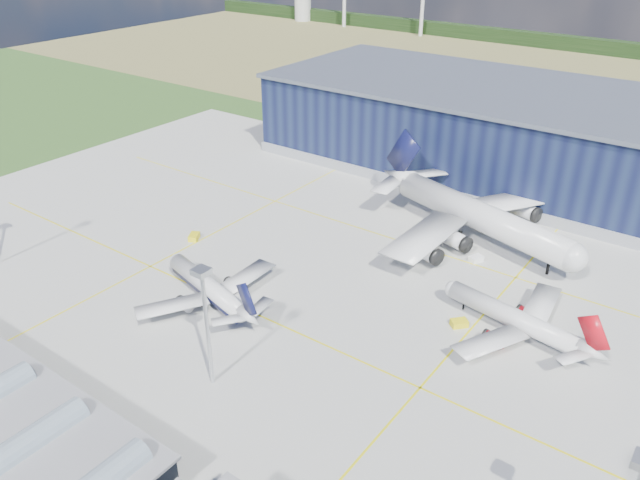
{
  "coord_description": "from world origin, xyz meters",
  "views": [
    {
      "loc": [
        74.94,
        -87.05,
        73.09
      ],
      "look_at": [
        0.97,
        14.12,
        6.33
      ],
      "focal_mm": 35.0,
      "sensor_mm": 36.0,
      "label": 1
    }
  ],
  "objects": [
    {
      "name": "ground",
      "position": [
        0.0,
        0.0,
        0.0
      ],
      "size": [
        600.0,
        600.0,
        0.0
      ],
      "primitive_type": "plane",
      "color": "#2C4A1B",
      "rests_on": "ground"
    },
    {
      "name": "apron",
      "position": [
        0.0,
        10.0,
        0.03
      ],
      "size": [
        220.0,
        160.0,
        0.08
      ],
      "color": "#AAAAA5",
      "rests_on": "ground"
    },
    {
      "name": "farmland",
      "position": [
        0.0,
        220.0,
        0.0
      ],
      "size": [
        600.0,
        220.0,
        0.01
      ],
      "primitive_type": "cube",
      "color": "olive",
      "rests_on": "ground"
    },
    {
      "name": "treeline",
      "position": [
        0.0,
        300.0,
        4.0
      ],
      "size": [
        600.0,
        8.0,
        8.0
      ],
      "primitive_type": "cube",
      "color": "black",
      "rests_on": "ground"
    },
    {
      "name": "hangar",
      "position": [
        2.81,
        94.8,
        11.62
      ],
      "size": [
        145.0,
        62.0,
        26.1
      ],
      "color": "#0F1434",
      "rests_on": "ground"
    },
    {
      "name": "light_mast_center",
      "position": [
        10.0,
        -30.0,
        15.43
      ],
      "size": [
        2.6,
        2.6,
        23.0
      ],
      "color": "silver",
      "rests_on": "ground"
    },
    {
      "name": "airliner_navy",
      "position": [
        -8.85,
        -12.0,
        5.52
      ],
      "size": [
        41.01,
        40.48,
        11.05
      ],
      "primitive_type": null,
      "rotation": [
        0.0,
        0.0,
        2.89
      ],
      "color": "silver",
      "rests_on": "ground"
    },
    {
      "name": "airliner_red",
      "position": [
        46.53,
        14.53,
        5.68
      ],
      "size": [
        40.31,
        39.7,
        11.35
      ],
      "primitive_type": null,
      "rotation": [
        0.0,
        0.0,
        2.96
      ],
      "color": "silver",
      "rests_on": "ground"
    },
    {
      "name": "airliner_widebody",
      "position": [
        25.95,
        46.44,
        10.44
      ],
      "size": [
        79.53,
        78.6,
        20.88
      ],
      "primitive_type": null,
      "rotation": [
        0.0,
        0.0,
        -0.3
      ],
      "color": "silver",
      "rests_on": "ground"
    },
    {
      "name": "gse_tug_a",
      "position": [
        -31.63,
        5.42,
        0.74
      ],
      "size": [
        3.62,
        4.13,
        1.47
      ],
      "primitive_type": "cube",
      "rotation": [
        0.0,
        0.0,
        0.52
      ],
      "color": "yellow",
      "rests_on": "ground"
    },
    {
      "name": "gse_tug_b",
      "position": [
        37.61,
        10.64,
        0.7
      ],
      "size": [
        3.75,
        3.86,
        1.4
      ],
      "primitive_type": "cube",
      "rotation": [
        0.0,
        0.0,
        -0.72
      ],
      "color": "yellow",
      "rests_on": "ground"
    },
    {
      "name": "gse_van_a",
      "position": [
        -3.72,
        -9.33,
        1.09
      ],
      "size": [
        5.43,
        3.89,
        2.17
      ],
      "primitive_type": "cube",
      "rotation": [
        0.0,
        0.0,
        1.18
      ],
      "color": "white",
      "rests_on": "ground"
    },
    {
      "name": "gse_cart_a",
      "position": [
        29.73,
        36.7,
        0.68
      ],
      "size": [
        3.16,
        3.71,
        1.36
      ],
      "primitive_type": "cube",
      "rotation": [
        0.0,
        0.0,
        -0.4
      ],
      "color": "white",
      "rests_on": "ground"
    },
    {
      "name": "gse_tug_c",
      "position": [
        27.4,
        62.0,
        0.61
      ],
      "size": [
        2.31,
        3.11,
        1.22
      ],
      "primitive_type": "cube",
      "rotation": [
        0.0,
        0.0,
        0.22
      ],
      "color": "yellow",
      "rests_on": "ground"
    },
    {
      "name": "gse_cart_b",
      "position": [
        -0.74,
        62.0,
        0.6
      ],
      "size": [
        3.16,
        3.29,
        1.19
      ],
      "primitive_type": "cube",
      "rotation": [
        0.0,
        0.0,
        0.69
      ],
      "color": "white",
      "rests_on": "ground"
    },
    {
      "name": "car_a",
      "position": [
        8.85,
        -48.0,
        0.65
      ],
      "size": [
        4.09,
        2.43,
        1.31
      ],
      "primitive_type": "imported",
      "rotation": [
        0.0,
        0.0,
        1.32
      ],
      "color": "#99999E",
      "rests_on": "ground"
    }
  ]
}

